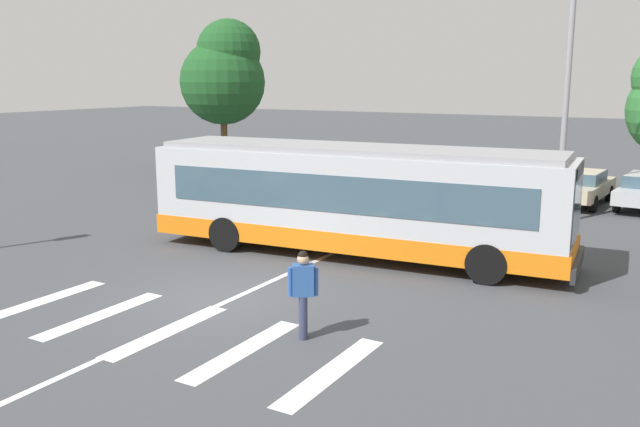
{
  "coord_description": "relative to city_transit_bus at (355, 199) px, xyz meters",
  "views": [
    {
      "loc": [
        9.24,
        -11.35,
        4.86
      ],
      "look_at": [
        0.35,
        3.97,
        1.3
      ],
      "focal_mm": 37.71,
      "sensor_mm": 36.0,
      "label": 1
    }
  ],
  "objects": [
    {
      "name": "background_tree_left",
      "position": [
        -14.4,
        12.73,
        3.56
      ],
      "size": [
        4.53,
        4.53,
        7.98
      ],
      "color": "brown",
      "rests_on": "ground_plane"
    },
    {
      "name": "lane_center_line",
      "position": [
        -0.6,
        -2.94,
        -1.59
      ],
      "size": [
        0.16,
        24.0,
        0.01
      ],
      "primitive_type": "cube",
      "color": "silver",
      "rests_on": "ground_plane"
    },
    {
      "name": "parked_car_black",
      "position": [
        1.23,
        11.82,
        -0.82
      ],
      "size": [
        1.91,
        4.52,
        1.35
      ],
      "color": "black",
      "rests_on": "ground_plane"
    },
    {
      "name": "city_transit_bus",
      "position": [
        0.0,
        0.0,
        0.0
      ],
      "size": [
        11.96,
        3.57,
        3.06
      ],
      "color": "black",
      "rests_on": "ground_plane"
    },
    {
      "name": "parked_car_champagne",
      "position": [
        4.11,
        11.3,
        -0.82
      ],
      "size": [
        2.12,
        4.61,
        1.35
      ],
      "color": "black",
      "rests_on": "ground_plane"
    },
    {
      "name": "ground_plane",
      "position": [
        -0.9,
        -4.94,
        -1.59
      ],
      "size": [
        160.0,
        160.0,
        0.0
      ],
      "primitive_type": "plane",
      "color": "#424449"
    },
    {
      "name": "crosswalk_painted_stripes",
      "position": [
        -0.49,
        -7.04,
        -1.58
      ],
      "size": [
        7.83,
        3.2,
        0.01
      ],
      "color": "silver",
      "rests_on": "ground_plane"
    },
    {
      "name": "parked_car_blue",
      "position": [
        -1.44,
        11.22,
        -0.82
      ],
      "size": [
        1.96,
        4.54,
        1.35
      ],
      "color": "black",
      "rests_on": "ground_plane"
    },
    {
      "name": "pedestrian_crossing_street",
      "position": [
        1.99,
        -5.98,
        -0.62
      ],
      "size": [
        0.5,
        0.44,
        1.72
      ],
      "color": "#333856",
      "rests_on": "ground_plane"
    },
    {
      "name": "parked_car_red",
      "position": [
        -6.77,
        11.27,
        -0.82
      ],
      "size": [
        1.88,
        4.5,
        1.35
      ],
      "color": "black",
      "rests_on": "ground_plane"
    },
    {
      "name": "parked_car_teal",
      "position": [
        -4.12,
        11.44,
        -0.82
      ],
      "size": [
        1.89,
        4.51,
        1.35
      ],
      "color": "black",
      "rests_on": "ground_plane"
    },
    {
      "name": "twin_arm_street_lamp",
      "position": [
        4.11,
        7.19,
        4.53
      ],
      "size": [
        4.11,
        0.32,
        10.14
      ],
      "color": "#939399",
      "rests_on": "ground_plane"
    }
  ]
}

